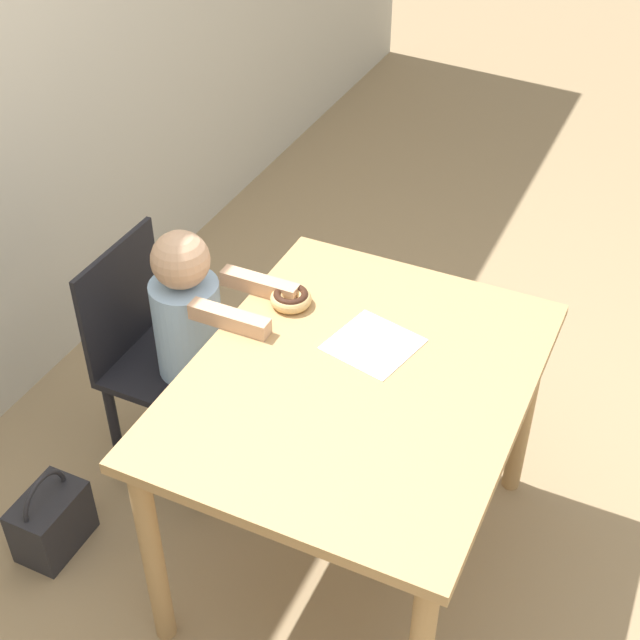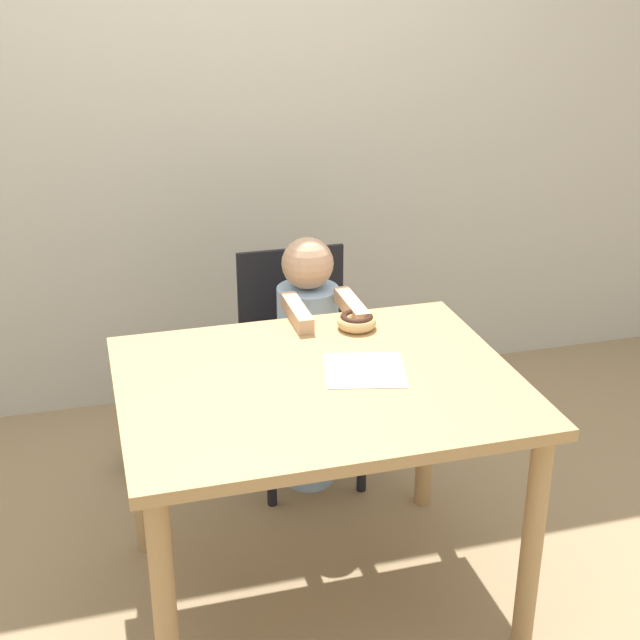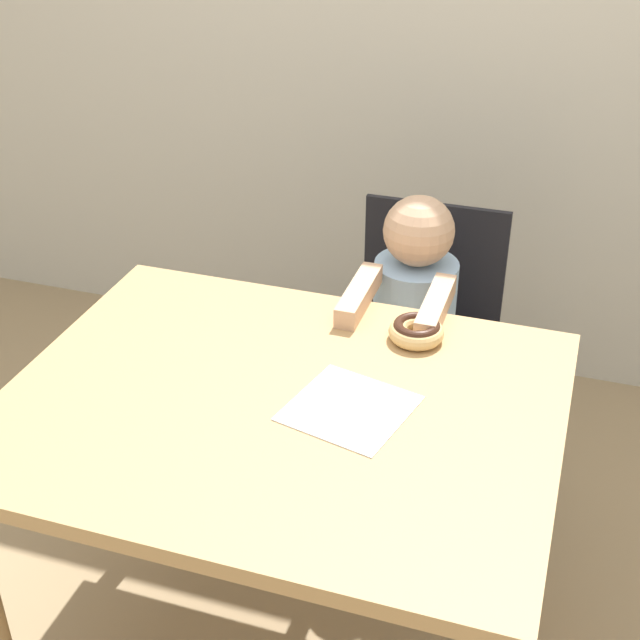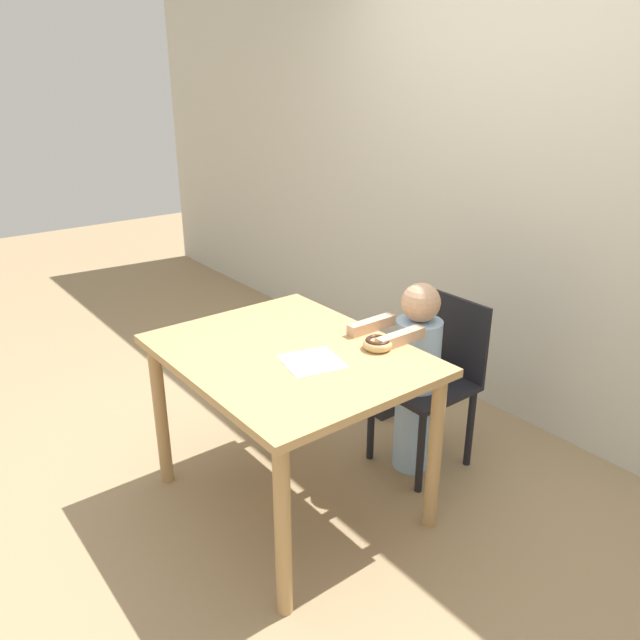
# 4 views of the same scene
# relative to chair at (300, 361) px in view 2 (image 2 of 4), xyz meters

# --- Properties ---
(ground_plane) EXTENTS (12.00, 12.00, 0.00)m
(ground_plane) POSITION_rel_chair_xyz_m (-0.14, -0.75, -0.45)
(ground_plane) COLOR #997F5B
(wall_back) EXTENTS (8.00, 0.05, 2.50)m
(wall_back) POSITION_rel_chair_xyz_m (-0.14, 0.72, 0.80)
(wall_back) COLOR beige
(wall_back) RESTS_ON ground_plane
(dining_table) EXTENTS (1.12, 0.89, 0.76)m
(dining_table) POSITION_rel_chair_xyz_m (-0.14, -0.75, 0.21)
(dining_table) COLOR tan
(dining_table) RESTS_ON ground_plane
(chair) EXTENTS (0.41, 0.42, 0.84)m
(chair) POSITION_rel_chair_xyz_m (0.00, 0.00, 0.00)
(chair) COLOR black
(chair) RESTS_ON ground_plane
(child_figure) EXTENTS (0.23, 0.45, 0.96)m
(child_figure) POSITION_rel_chair_xyz_m (-0.00, -0.12, 0.06)
(child_figure) COLOR #99BCE0
(child_figure) RESTS_ON ground_plane
(donut) EXTENTS (0.12, 0.12, 0.05)m
(donut) POSITION_rel_chair_xyz_m (0.07, -0.44, 0.34)
(donut) COLOR #DBB270
(donut) RESTS_ON dining_table
(napkin) EXTENTS (0.27, 0.27, 0.00)m
(napkin) POSITION_rel_chair_xyz_m (0.00, -0.74, 0.32)
(napkin) COLOR white
(napkin) RESTS_ON dining_table
(handbag) EXTENTS (0.24, 0.16, 0.31)m
(handbag) POSITION_rel_chair_xyz_m (-0.51, 0.13, -0.33)
(handbag) COLOR #232328
(handbag) RESTS_ON ground_plane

